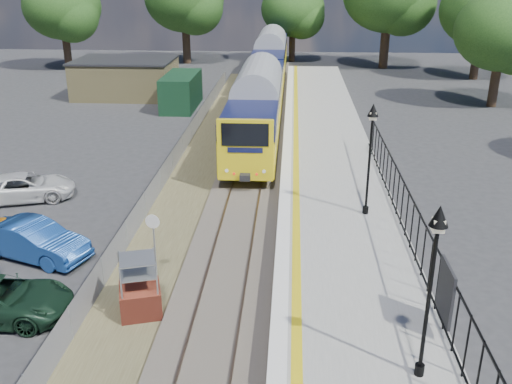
# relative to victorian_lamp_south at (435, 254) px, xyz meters

# --- Properties ---
(ground) EXTENTS (120.00, 120.00, 0.00)m
(ground) POSITION_rel_victorian_lamp_south_xyz_m (-5.50, 4.00, -4.30)
(ground) COLOR #2D2D30
(ground) RESTS_ON ground
(track_bed) EXTENTS (5.90, 80.00, 0.29)m
(track_bed) POSITION_rel_victorian_lamp_south_xyz_m (-5.97, 13.67, -4.21)
(track_bed) COLOR #473F38
(track_bed) RESTS_ON ground
(platform) EXTENTS (5.00, 70.00, 0.90)m
(platform) POSITION_rel_victorian_lamp_south_xyz_m (-1.30, 12.00, -3.85)
(platform) COLOR gray
(platform) RESTS_ON ground
(platform_edge) EXTENTS (0.90, 70.00, 0.01)m
(platform_edge) POSITION_rel_victorian_lamp_south_xyz_m (-3.36, 12.00, -3.39)
(platform_edge) COLOR silver
(platform_edge) RESTS_ON platform
(victorian_lamp_south) EXTENTS (0.44, 0.44, 4.60)m
(victorian_lamp_south) POSITION_rel_victorian_lamp_south_xyz_m (0.00, 0.00, 0.00)
(victorian_lamp_south) COLOR black
(victorian_lamp_south) RESTS_ON platform
(victorian_lamp_north) EXTENTS (0.44, 0.44, 4.60)m
(victorian_lamp_north) POSITION_rel_victorian_lamp_south_xyz_m (-0.20, 10.00, 0.00)
(victorian_lamp_north) COLOR black
(victorian_lamp_north) RESTS_ON platform
(palisade_fence) EXTENTS (0.12, 26.00, 2.00)m
(palisade_fence) POSITION_rel_victorian_lamp_south_xyz_m (1.05, 6.24, -2.46)
(palisade_fence) COLOR black
(palisade_fence) RESTS_ON platform
(wire_fence) EXTENTS (0.06, 52.00, 1.20)m
(wire_fence) POSITION_rel_victorian_lamp_south_xyz_m (-9.70, 16.00, -3.70)
(wire_fence) COLOR #999EA3
(wire_fence) RESTS_ON ground
(outbuilding) EXTENTS (10.80, 10.10, 3.12)m
(outbuilding) POSITION_rel_victorian_lamp_south_xyz_m (-16.41, 35.21, -2.78)
(outbuilding) COLOR tan
(outbuilding) RESTS_ON ground
(tree_line) EXTENTS (56.80, 43.80, 11.88)m
(tree_line) POSITION_rel_victorian_lamp_south_xyz_m (-4.10, 46.00, 2.31)
(tree_line) COLOR #332319
(tree_line) RESTS_ON ground
(train) EXTENTS (2.82, 40.83, 3.51)m
(train) POSITION_rel_victorian_lamp_south_xyz_m (-5.50, 34.42, -1.96)
(train) COLOR gold
(train) RESTS_ON ground
(brick_plinth) EXTENTS (1.58, 1.58, 2.05)m
(brick_plinth) POSITION_rel_victorian_lamp_south_xyz_m (-8.00, 3.51, -3.31)
(brick_plinth) COLOR maroon
(brick_plinth) RESTS_ON ground
(speed_sign) EXTENTS (0.51, 0.13, 2.54)m
(speed_sign) POSITION_rel_victorian_lamp_south_xyz_m (-8.00, 5.67, -2.60)
(speed_sign) COLOR #999EA3
(speed_sign) RESTS_ON ground
(car_blue) EXTENTS (4.70, 2.94, 1.46)m
(car_blue) POSITION_rel_victorian_lamp_south_xyz_m (-12.99, 7.00, -3.57)
(car_blue) COLOR navy
(car_blue) RESTS_ON ground
(car_yellow) EXTENTS (4.26, 2.94, 1.15)m
(car_yellow) POSITION_rel_victorian_lamp_south_xyz_m (-14.61, 7.78, -3.73)
(car_yellow) COLOR orange
(car_yellow) RESTS_ON ground
(car_white) EXTENTS (5.02, 3.41, 1.28)m
(car_white) POSITION_rel_victorian_lamp_south_xyz_m (-15.93, 12.66, -3.66)
(car_white) COLOR silver
(car_white) RESTS_ON ground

